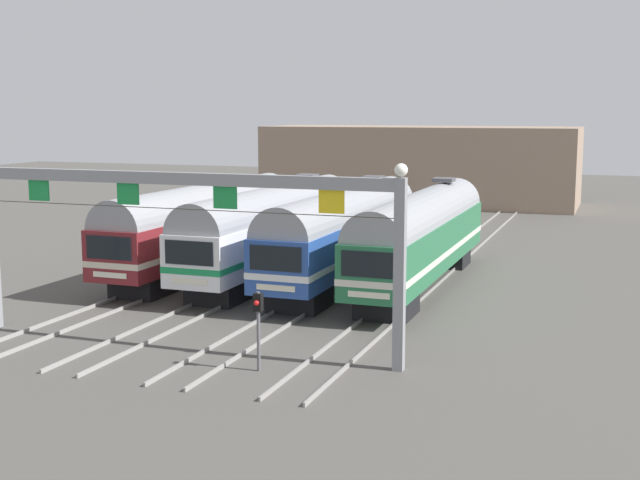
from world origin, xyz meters
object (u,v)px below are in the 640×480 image
commuter_train_maroon (205,223)px  catenary_gantry (176,210)px  commuter_train_white (273,226)px  commuter_train_green (422,234)px  commuter_train_blue (345,230)px  yard_signal_mast (258,316)px

commuter_train_maroon → catenary_gantry: catenary_gantry is taller
commuter_train_white → commuter_train_green: (7.96, 0.00, 0.00)m
commuter_train_maroon → commuter_train_blue: 7.96m
catenary_gantry → commuter_train_blue: bearing=81.6°
catenary_gantry → yard_signal_mast: size_ratio=6.32×
commuter_train_white → yard_signal_mast: commuter_train_white is taller
commuter_train_maroon → commuter_train_white: commuter_train_white is taller
commuter_train_blue → yard_signal_mast: (1.99, -15.20, -0.78)m
commuter_train_white → catenary_gantry: (1.99, -13.50, 2.41)m
commuter_train_maroon → commuter_train_green: commuter_train_green is taller
commuter_train_green → yard_signal_mast: commuter_train_green is taller
commuter_train_maroon → yard_signal_mast: bearing=-56.8°
commuter_train_green → catenary_gantry: 14.96m
commuter_train_maroon → commuter_train_green: size_ratio=1.00×
commuter_train_maroon → commuter_train_blue: bearing=0.0°
commuter_train_white → commuter_train_maroon: bearing=-179.9°
commuter_train_maroon → commuter_train_white: (3.98, 0.00, 0.00)m
commuter_train_maroon → commuter_train_blue: (7.96, 0.00, 0.00)m
yard_signal_mast → catenary_gantry: bearing=156.9°
commuter_train_white → commuter_train_blue: size_ratio=1.00×
commuter_train_white → catenary_gantry: bearing=-81.6°
commuter_train_white → commuter_train_green: same height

